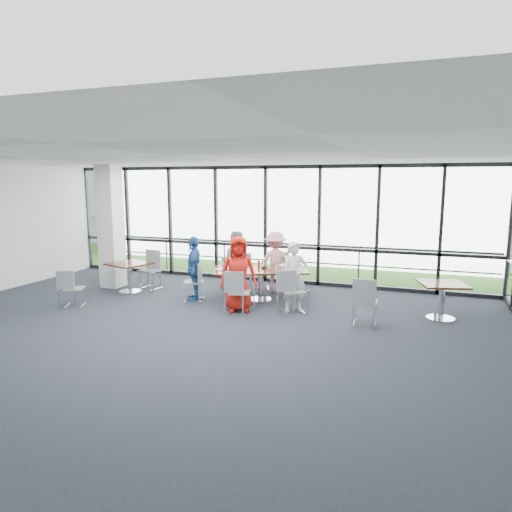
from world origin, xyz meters
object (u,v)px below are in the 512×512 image
(diner_far_right, at_px, (275,262))
(chair_spare_r, at_px, (365,302))
(side_table_right, at_px, (442,289))
(chair_main_fr, at_px, (275,271))
(diner_far_left, at_px, (235,262))
(chair_main_nl, at_px, (240,292))
(main_table, at_px, (260,273))
(side_table_left, at_px, (129,267))
(chair_spare_la, at_px, (74,289))
(diner_near_left, at_px, (238,274))
(diner_near_right, at_px, (294,277))
(diner_end, at_px, (194,269))
(chair_main_end, at_px, (194,282))
(chair_main_fl, at_px, (237,273))
(chair_spare_lb, at_px, (150,271))
(chair_main_nr, at_px, (293,291))
(structural_column, at_px, (111,227))

(diner_far_right, bearing_deg, chair_spare_r, 115.62)
(side_table_right, distance_m, chair_main_fr, 4.21)
(diner_far_left, bearing_deg, chair_spare_r, 141.63)
(chair_main_nl, bearing_deg, main_table, 71.52)
(diner_far_left, bearing_deg, side_table_left, 8.71)
(chair_spare_la, bearing_deg, diner_far_left, 16.24)
(diner_near_left, bearing_deg, diner_near_right, -6.96)
(diner_near_left, height_order, diner_far_left, diner_near_left)
(side_table_right, relative_size, diner_end, 0.70)
(side_table_left, distance_m, diner_far_left, 2.66)
(diner_near_left, relative_size, chair_main_end, 1.82)
(diner_near_right, distance_m, diner_far_right, 1.78)
(diner_end, bearing_deg, chair_spare_r, 58.32)
(main_table, height_order, chair_spare_la, chair_spare_la)
(diner_far_right, xyz_separation_m, chair_main_end, (-1.52, -1.51, -0.32))
(diner_far_left, xyz_separation_m, diner_end, (-0.57, -1.13, -0.01))
(main_table, height_order, diner_near_left, diner_near_left)
(side_table_right, xyz_separation_m, chair_main_nl, (-4.01, -0.96, -0.18))
(diner_far_right, bearing_deg, diner_near_left, 58.86)
(chair_main_nl, xyz_separation_m, chair_main_fl, (-0.82, 1.86, 0.01))
(diner_far_left, relative_size, chair_spare_r, 1.66)
(diner_far_left, xyz_separation_m, chair_spare_la, (-2.86, -2.49, -0.37))
(side_table_left, distance_m, chair_spare_la, 1.62)
(diner_far_right, relative_size, chair_main_fr, 1.66)
(chair_main_end, xyz_separation_m, chair_spare_lb, (-1.62, 0.67, 0.04))
(chair_main_nr, distance_m, chair_main_fl, 2.36)
(chair_main_nr, bearing_deg, diner_far_right, 86.30)
(main_table, height_order, chair_main_nr, chair_main_nr)
(chair_spare_lb, height_order, chair_spare_r, chair_spare_lb)
(diner_near_left, distance_m, diner_near_right, 1.20)
(chair_main_nr, bearing_deg, chair_spare_r, -48.09)
(diner_near_left, height_order, chair_main_end, diner_near_left)
(side_table_right, xyz_separation_m, chair_spare_r, (-1.41, -0.96, -0.17))
(side_table_right, xyz_separation_m, chair_main_fl, (-4.83, 0.90, -0.18))
(structural_column, bearing_deg, chair_main_nr, -8.21)
(chair_main_fr, bearing_deg, chair_main_nr, 97.06)
(chair_spare_r, bearing_deg, chair_main_nl, -179.48)
(diner_near_right, bearing_deg, diner_far_right, 94.24)
(chair_main_fr, relative_size, chair_spare_lb, 0.95)
(diner_far_right, xyz_separation_m, chair_main_fr, (-0.09, 0.30, -0.30))
(side_table_left, relative_size, chair_spare_lb, 1.17)
(diner_end, height_order, chair_main_end, diner_end)
(diner_near_right, bearing_deg, chair_spare_lb, 143.79)
(structural_column, bearing_deg, side_table_right, -1.45)
(side_table_left, distance_m, chair_spare_lb, 0.57)
(structural_column, relative_size, diner_end, 2.10)
(structural_column, relative_size, side_table_right, 3.01)
(diner_end, bearing_deg, chair_main_nr, 62.93)
(diner_near_left, height_order, chair_main_fr, diner_near_left)
(main_table, relative_size, diner_far_right, 1.58)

